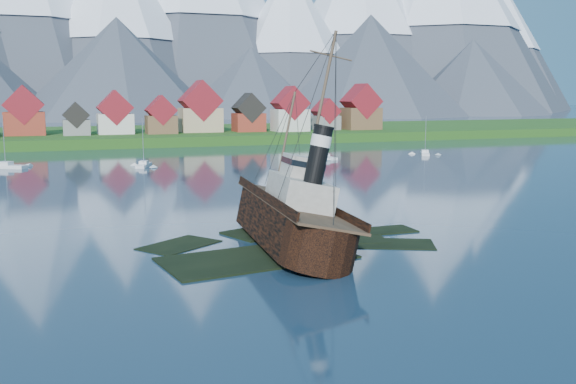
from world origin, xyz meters
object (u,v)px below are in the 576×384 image
object	(u,v)px
tugboat_wreck	(281,215)
sailboat_d	(425,154)
sailboat_c	(6,167)
sailboat_e	(324,158)
sailboat_f	(144,166)

from	to	relation	value
tugboat_wreck	sailboat_d	bearing A→B (deg)	54.64
sailboat_c	sailboat_d	world-z (taller)	sailboat_c
sailboat_d	sailboat_e	world-z (taller)	sailboat_d
sailboat_d	sailboat_e	xyz separation A→B (m)	(-28.77, -0.42, -0.01)
sailboat_d	sailboat_f	bearing A→B (deg)	-148.18
sailboat_e	sailboat_f	world-z (taller)	sailboat_f
tugboat_wreck	sailboat_d	size ratio (longest dim) A/B	2.80
tugboat_wreck	sailboat_e	bearing A→B (deg)	68.63
sailboat_e	sailboat_f	distance (m)	43.82
sailboat_e	sailboat_f	size ratio (longest dim) A/B	0.96
sailboat_c	sailboat_d	distance (m)	100.61
tugboat_wreck	sailboat_c	size ratio (longest dim) A/B	2.51
sailboat_d	tugboat_wreck	bearing A→B (deg)	-100.87
tugboat_wreck	sailboat_d	distance (m)	106.13
tugboat_wreck	sailboat_c	world-z (taller)	tugboat_wreck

